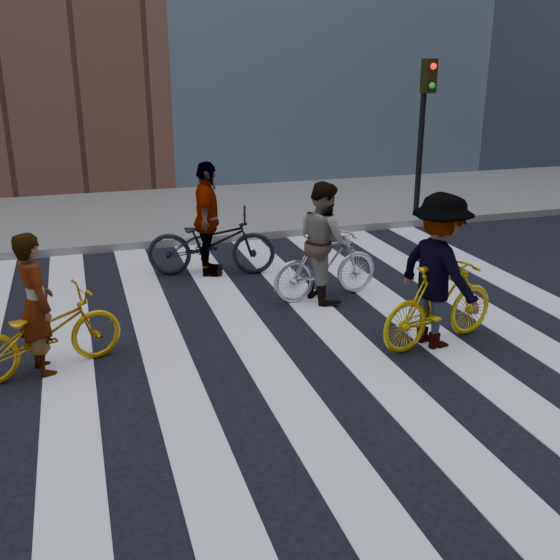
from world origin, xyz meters
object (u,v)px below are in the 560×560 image
rider_right (439,271)px  rider_rear (207,219)px  bike_yellow_left (44,333)px  rider_left (36,304)px  rider_mid (323,241)px  bike_yellow_right (440,304)px  bike_dark_rear (211,242)px  bike_silver_mid (326,265)px  traffic_signal (424,113)px

rider_right → rider_rear: size_ratio=1.03×
rider_rear → bike_yellow_left: bearing=153.9°
rider_left → bike_yellow_left: bearing=-109.4°
bike_yellow_left → rider_mid: size_ratio=1.01×
bike_yellow_left → rider_rear: rider_rear is taller
bike_yellow_left → bike_yellow_right: bike_yellow_right is taller
bike_yellow_right → rider_right: (-0.05, 0.00, 0.42)m
bike_yellow_right → bike_dark_rear: 4.08m
bike_yellow_right → rider_left: size_ratio=1.08×
bike_silver_mid → rider_left: 4.09m
rider_rear → bike_yellow_right: bearing=-134.4°
traffic_signal → bike_yellow_right: traffic_signal is taller
traffic_signal → bike_yellow_right: 6.53m
bike_yellow_right → bike_dark_rear: bike_dark_rear is taller
bike_yellow_right → traffic_signal: bearing=-39.9°
bike_yellow_left → rider_rear: 3.77m
bike_yellow_right → rider_rear: 4.13m
traffic_signal → rider_left: bearing=-146.3°
traffic_signal → bike_dark_rear: traffic_signal is taller
rider_rear → traffic_signal: bearing=-52.5°
bike_yellow_right → rider_rear: size_ratio=0.95×
bike_silver_mid → rider_rear: 2.16m
bike_silver_mid → bike_yellow_right: bike_yellow_right is taller
traffic_signal → bike_yellow_left: traffic_signal is taller
traffic_signal → rider_left: size_ratio=2.07×
bike_yellow_left → traffic_signal: bearing=-75.5°
rider_mid → rider_rear: bearing=32.6°
rider_right → rider_rear: bearing=17.3°
rider_right → rider_rear: (-2.08, 3.51, -0.03)m
traffic_signal → bike_dark_rear: 5.60m
bike_yellow_right → rider_mid: 2.10m
traffic_signal → rider_mid: traffic_signal is taller
bike_yellow_right → rider_right: size_ratio=0.92×
rider_mid → rider_rear: rider_rear is taller
bike_dark_rear → rider_rear: size_ratio=1.12×
traffic_signal → rider_left: 9.04m
bike_yellow_right → rider_left: (-4.60, 0.67, 0.28)m
bike_yellow_left → rider_mid: 4.00m
rider_right → bike_yellow_right: bearing=-103.3°
rider_right → bike_silver_mid: bearing=6.1°
bike_yellow_left → rider_mid: bearing=-91.1°
bike_yellow_left → bike_dark_rear: 3.77m
rider_rear → rider_right: bearing=-135.0°
bike_yellow_left → bike_yellow_right: (4.55, -0.67, 0.06)m
traffic_signal → bike_yellow_right: bearing=-116.6°
rider_mid → rider_right: bearing=-167.0°
bike_dark_rear → rider_right: 4.08m
rider_left → rider_mid: bearing=-91.3°
traffic_signal → bike_yellow_right: (-2.81, -5.62, -1.76)m
bike_dark_rear → bike_yellow_right: bearing=-135.0°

